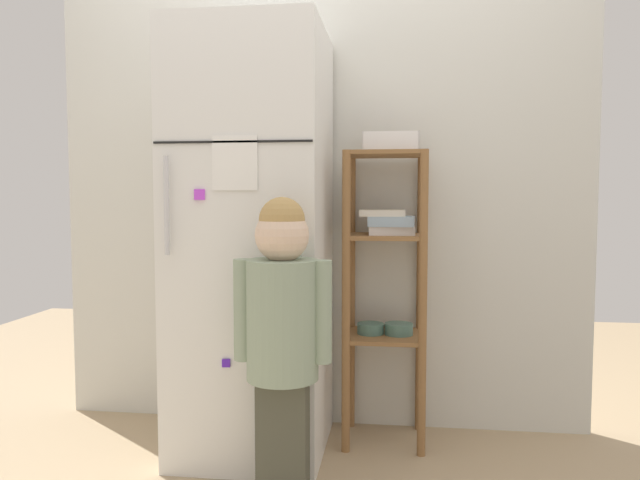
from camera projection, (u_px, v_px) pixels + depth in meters
The scene contains 6 objects.
ground_plane at pixel (309, 452), 2.61m from camera, with size 6.00×6.00×0.00m, color tan.
kitchen_wall_back at pixel (320, 186), 2.89m from camera, with size 2.53×0.03×2.30m, color silver.
refrigerator at pixel (253, 243), 2.60m from camera, with size 0.62×0.67×1.80m.
child_standing at pixel (283, 319), 2.15m from camera, with size 0.35×0.26×1.10m.
pantry_shelf_unit at pixel (386, 267), 2.68m from camera, with size 0.36×0.33×1.29m.
fruit_bin at pixel (391, 143), 2.64m from camera, with size 0.24×0.16×0.09m.
Camera 1 is at (0.37, -2.51, 1.10)m, focal length 34.02 mm.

